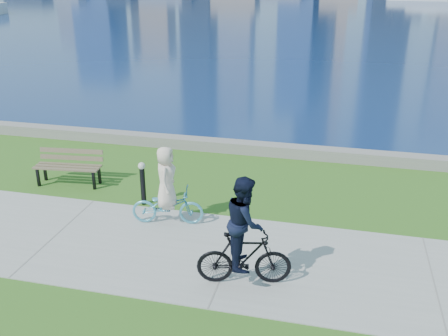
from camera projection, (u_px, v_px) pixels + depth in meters
The scene contains 8 objects.
ground at pixel (230, 257), 10.37m from camera, with size 320.00×320.00×0.00m, color #2B5B18.
concrete_path at pixel (230, 257), 10.37m from camera, with size 80.00×3.50×0.02m, color gray.
seawall at pixel (273, 150), 15.88m from camera, with size 90.00×0.50×0.35m, color slate.
bay_water at pixel (336, 5), 75.15m from camera, with size 320.00×131.00×0.01m, color #0C2250.
park_bench at pixel (69, 164), 13.68m from camera, with size 1.87×0.81×0.94m.
bollard_lamp at pixel (143, 180), 12.45m from camera, with size 0.18×0.18×1.13m.
cyclist_woman at pixel (167, 196), 11.46m from camera, with size 0.86×1.75×1.89m.
cyclist_man at pixel (244, 240), 9.18m from camera, with size 0.88×1.85×2.19m.
Camera 1 is at (1.96, -8.67, 5.65)m, focal length 40.00 mm.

